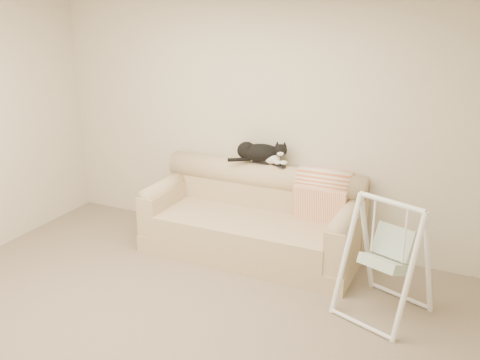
{
  "coord_description": "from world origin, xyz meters",
  "views": [
    {
      "loc": [
        2.05,
        -3.06,
        2.53
      ],
      "look_at": [
        0.02,
        1.27,
        0.9
      ],
      "focal_mm": 40.0,
      "sensor_mm": 36.0,
      "label": 1
    }
  ],
  "objects_px": {
    "remote_b": "(279,165)",
    "tuxedo_cat": "(260,152)",
    "sofa": "(254,220)",
    "baby_swing": "(387,257)",
    "remote_a": "(261,162)"
  },
  "relations": [
    {
      "from": "remote_a",
      "to": "baby_swing",
      "type": "bearing_deg",
      "value": -29.32
    },
    {
      "from": "remote_a",
      "to": "tuxedo_cat",
      "type": "distance_m",
      "value": 0.1
    },
    {
      "from": "sofa",
      "to": "remote_a",
      "type": "distance_m",
      "value": 0.61
    },
    {
      "from": "sofa",
      "to": "baby_swing",
      "type": "height_order",
      "value": "baby_swing"
    },
    {
      "from": "remote_b",
      "to": "tuxedo_cat",
      "type": "height_order",
      "value": "tuxedo_cat"
    },
    {
      "from": "remote_b",
      "to": "tuxedo_cat",
      "type": "xyz_separation_m",
      "value": [
        -0.21,
        0.02,
        0.11
      ]
    },
    {
      "from": "tuxedo_cat",
      "to": "baby_swing",
      "type": "bearing_deg",
      "value": -29.09
    },
    {
      "from": "remote_b",
      "to": "baby_swing",
      "type": "xyz_separation_m",
      "value": [
        1.28,
        -0.81,
        -0.4
      ]
    },
    {
      "from": "sofa",
      "to": "tuxedo_cat",
      "type": "xyz_separation_m",
      "value": [
        -0.03,
        0.24,
        0.66
      ]
    },
    {
      "from": "sofa",
      "to": "tuxedo_cat",
      "type": "relative_size",
      "value": 3.56
    },
    {
      "from": "sofa",
      "to": "remote_b",
      "type": "relative_size",
      "value": 12.65
    },
    {
      "from": "remote_a",
      "to": "remote_b",
      "type": "bearing_deg",
      "value": -6.08
    },
    {
      "from": "baby_swing",
      "to": "remote_b",
      "type": "bearing_deg",
      "value": 147.63
    },
    {
      "from": "sofa",
      "to": "baby_swing",
      "type": "xyz_separation_m",
      "value": [
        1.45,
        -0.59,
        0.16
      ]
    },
    {
      "from": "baby_swing",
      "to": "sofa",
      "type": "bearing_deg",
      "value": 157.91
    }
  ]
}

